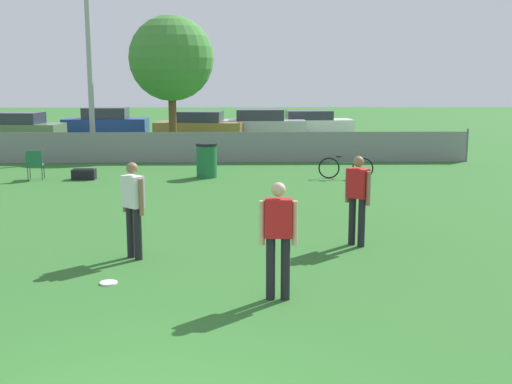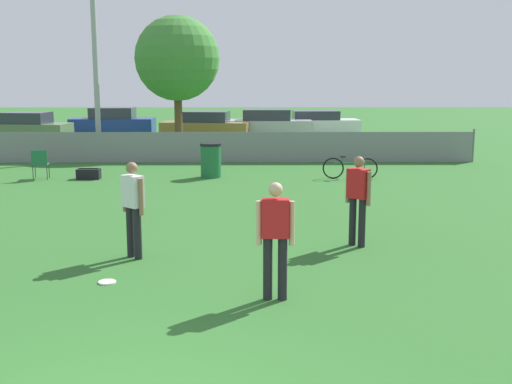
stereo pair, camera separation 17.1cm
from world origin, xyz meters
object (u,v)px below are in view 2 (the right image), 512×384
(light_pole, at_px, (94,27))
(parked_car_white, at_px, (315,123))
(player_defender_red, at_px, (275,233))
(bicycle_sideline, at_px, (350,168))
(parked_car_blue, at_px, (113,123))
(frisbee_disc, at_px, (107,282))
(parked_car_silver, at_px, (266,124))
(parked_car_olive, at_px, (27,128))
(tree_near_pole, at_px, (177,59))
(parked_car_tan, at_px, (206,126))
(trash_bin, at_px, (211,160))
(gear_bag_sideline, at_px, (89,174))
(player_receiver_white, at_px, (133,204))
(player_thrower_red, at_px, (358,195))
(folding_chair_sideline, at_px, (40,162))

(light_pole, relative_size, parked_car_white, 1.77)
(player_defender_red, height_order, bicycle_sideline, player_defender_red)
(parked_car_blue, bearing_deg, frisbee_disc, -78.71)
(parked_car_blue, height_order, parked_car_silver, parked_car_blue)
(parked_car_olive, bearing_deg, tree_near_pole, -20.21)
(frisbee_disc, bearing_deg, parked_car_silver, 82.57)
(parked_car_tan, bearing_deg, tree_near_pole, -90.73)
(parked_car_silver, xyz_separation_m, parked_car_white, (2.64, 1.41, -0.04))
(trash_bin, relative_size, parked_car_olive, 0.26)
(bicycle_sideline, xyz_separation_m, parked_car_tan, (-5.21, 12.40, 0.33))
(light_pole, xyz_separation_m, player_defender_red, (6.03, -15.63, -3.91))
(frisbee_disc, distance_m, gear_bag_sideline, 10.37)
(frisbee_disc, relative_size, parked_car_tan, 0.06)
(player_receiver_white, distance_m, parked_car_silver, 22.18)
(tree_near_pole, height_order, gear_bag_sideline, tree_near_pole)
(parked_car_olive, relative_size, parked_car_blue, 0.97)
(parked_car_white, bearing_deg, tree_near_pole, -133.30)
(parked_car_tan, bearing_deg, player_receiver_white, -81.50)
(trash_bin, distance_m, parked_car_blue, 14.88)
(parked_car_tan, bearing_deg, frisbee_disc, -82.00)
(player_thrower_red, bearing_deg, parked_car_blue, 156.49)
(bicycle_sideline, xyz_separation_m, parked_car_white, (0.46, 14.84, 0.30))
(light_pole, bearing_deg, parked_car_white, 47.04)
(player_defender_red, relative_size, folding_chair_sideline, 1.85)
(player_receiver_white, distance_m, parked_car_olive, 21.41)
(player_defender_red, distance_m, parked_car_silver, 24.12)
(player_defender_red, distance_m, parked_car_tan, 23.21)
(frisbee_disc, bearing_deg, light_pole, 103.29)
(bicycle_sideline, distance_m, gear_bag_sideline, 7.96)
(player_thrower_red, height_order, parked_car_tan, player_thrower_red)
(folding_chair_sideline, bearing_deg, player_receiver_white, 108.22)
(parked_car_blue, height_order, parked_car_tan, parked_car_blue)
(parked_car_silver, bearing_deg, frisbee_disc, -96.47)
(parked_car_blue, bearing_deg, bicycle_sideline, -54.50)
(parked_car_olive, relative_size, parked_car_tan, 0.92)
(tree_near_pole, relative_size, player_thrower_red, 3.32)
(parked_car_olive, bearing_deg, frisbee_disc, -62.35)
(frisbee_disc, bearing_deg, parked_car_white, 77.07)
(trash_bin, relative_size, parked_car_silver, 0.23)
(light_pole, relative_size, parked_car_blue, 1.95)
(tree_near_pole, height_order, player_thrower_red, tree_near_pole)
(player_receiver_white, xyz_separation_m, parked_car_olive, (-8.50, 19.65, -0.26))
(light_pole, relative_size, trash_bin, 7.77)
(tree_near_pole, distance_m, parked_car_blue, 8.43)
(light_pole, distance_m, tree_near_pole, 3.81)
(trash_bin, xyz_separation_m, parked_car_olive, (-9.29, 10.71, 0.16))
(tree_near_pole, xyz_separation_m, player_defender_red, (3.27, -18.04, -2.83))
(frisbee_disc, distance_m, parked_car_silver, 23.56)
(player_thrower_red, bearing_deg, parked_car_olive, 167.46)
(gear_bag_sideline, distance_m, parked_car_blue, 14.15)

